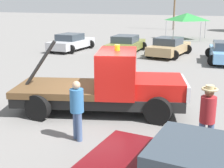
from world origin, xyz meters
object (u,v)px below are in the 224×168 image
(tow_truck, at_px, (109,86))
(parked_car_silver, at_px, (71,42))
(parked_car_tan, at_px, (169,47))
(parked_car_olive, at_px, (126,44))
(person_at_hood, at_px, (77,106))
(canopy_tent_green, at_px, (187,17))
(person_near_truck, at_px, (208,114))

(tow_truck, xyz_separation_m, parked_car_silver, (-8.56, 11.81, -0.29))
(tow_truck, bearing_deg, parked_car_tan, 75.37)
(parked_car_silver, relative_size, parked_car_olive, 0.92)
(person_at_hood, xyz_separation_m, parked_car_olive, (-4.27, 14.86, -0.34))
(person_at_hood, distance_m, canopy_tent_green, 25.64)
(parked_car_silver, relative_size, parked_car_tan, 1.00)
(parked_car_silver, height_order, parked_car_tan, same)
(person_at_hood, xyz_separation_m, canopy_tent_green, (-1.76, 25.55, 1.28))
(parked_car_tan, distance_m, canopy_tent_green, 10.88)
(canopy_tent_green, bearing_deg, tow_truck, -85.97)
(tow_truck, bearing_deg, parked_car_olive, 90.01)
(tow_truck, distance_m, person_at_hood, 2.51)
(tow_truck, height_order, parked_car_silver, tow_truck)
(tow_truck, height_order, parked_car_olive, tow_truck)
(parked_car_silver, bearing_deg, person_at_hood, -148.19)
(person_near_truck, distance_m, parked_car_silver, 18.29)
(parked_car_silver, bearing_deg, parked_car_olive, -82.39)
(tow_truck, relative_size, parked_car_olive, 1.25)
(person_near_truck, height_order, parked_car_olive, person_near_truck)
(parked_car_silver, bearing_deg, parked_car_tan, -85.70)
(person_near_truck, relative_size, parked_car_tan, 0.39)
(person_near_truck, bearing_deg, parked_car_tan, 2.90)
(person_near_truck, bearing_deg, tow_truck, 47.58)
(parked_car_olive, bearing_deg, person_at_hood, -168.19)
(parked_car_olive, xyz_separation_m, canopy_tent_green, (2.50, 10.69, 1.62))
(person_near_truck, distance_m, parked_car_tan, 14.88)
(person_at_hood, height_order, parked_car_silver, person_at_hood)
(person_at_hood, xyz_separation_m, parked_car_silver, (-8.70, 14.31, -0.34))
(person_at_hood, bearing_deg, canopy_tent_green, -143.40)
(parked_car_olive, height_order, parked_car_tan, same)
(parked_car_olive, bearing_deg, parked_car_tan, -94.93)
(person_near_truck, height_order, person_at_hood, person_near_truck)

